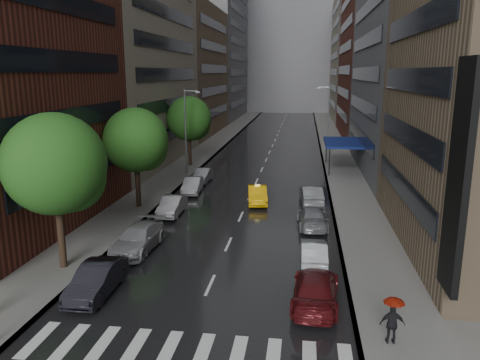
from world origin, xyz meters
name	(u,v)px	position (x,y,z in m)	size (l,w,h in m)	color
ground	(192,325)	(0.00, 0.00, 0.00)	(220.00, 220.00, 0.00)	gray
road	(272,148)	(0.00, 50.00, 0.01)	(14.00, 140.00, 0.01)	black
sidewalk_left	(212,146)	(-9.00, 50.00, 0.07)	(4.00, 140.00, 0.15)	gray
sidewalk_right	(334,149)	(9.00, 50.00, 0.07)	(4.00, 140.00, 0.15)	gray
crosswalk	(185,351)	(0.20, -2.00, 0.01)	(13.15, 2.80, 0.01)	silver
buildings_left	(184,40)	(-15.00, 58.79, 15.99)	(8.00, 108.00, 38.00)	maroon
buildings_right	(376,44)	(15.00, 56.70, 15.03)	(8.05, 109.10, 36.00)	#937A5B
building_far	(289,53)	(0.00, 118.00, 16.00)	(40.00, 14.00, 32.00)	slate
tree_near	(55,164)	(-8.60, 4.91, 6.04)	(5.54, 5.54, 8.83)	#382619
tree_mid	(136,140)	(-8.60, 17.23, 5.60)	(5.13, 5.13, 8.18)	#382619
tree_far	(189,119)	(-8.60, 34.83, 5.61)	(5.15, 5.15, 8.20)	#382619
taxi	(257,195)	(0.88, 20.03, 0.73)	(1.55, 4.44, 1.46)	#EDAC0C
parked_cars_left	(162,215)	(-5.40, 13.22, 0.74)	(2.42, 29.36, 1.55)	black
parked_cars_right	(313,233)	(5.40, 10.82, 0.75)	(2.45, 22.89, 1.57)	#591115
ped_red_umbrella	(393,316)	(8.38, -0.49, 1.33)	(0.99, 0.82, 2.01)	black
street_lamp_left	(186,130)	(-7.72, 30.00, 4.89)	(1.74, 0.22, 9.00)	gray
street_lamp_right	(328,118)	(7.72, 45.00, 4.89)	(1.74, 0.22, 9.00)	gray
awning	(343,143)	(8.98, 35.00, 3.13)	(4.00, 8.00, 3.12)	navy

